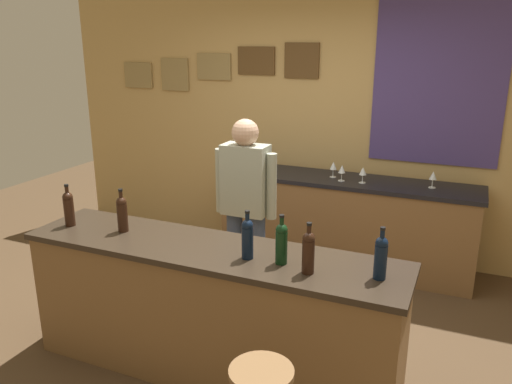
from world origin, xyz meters
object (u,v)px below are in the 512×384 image
(wine_bottle_f, at_px, (381,256))
(wine_glass_b, at_px, (333,166))
(wine_bottle_b, at_px, (122,213))
(wine_bottle_c, at_px, (247,237))
(bartender, at_px, (246,204))
(wine_bottle_e, at_px, (308,251))
(wine_bottle_d, at_px, (281,242))
(wine_glass_c, at_px, (342,170))
(wine_glass_d, at_px, (363,172))
(wine_glass_a, at_px, (248,156))
(wine_glass_e, at_px, (433,176))
(wine_bottle_a, at_px, (69,207))

(wine_bottle_f, xyz_separation_m, wine_glass_b, (-0.83, 2.07, -0.05))
(wine_bottle_b, xyz_separation_m, wine_bottle_c, (0.98, -0.07, 0.00))
(wine_bottle_c, bearing_deg, bartender, 115.19)
(bartender, xyz_separation_m, wine_bottle_e, (0.82, -0.95, 0.12))
(wine_bottle_d, distance_m, wine_bottle_e, 0.20)
(bartender, relative_size, wine_glass_c, 10.45)
(wine_glass_c, bearing_deg, wine_bottle_e, -80.99)
(wine_bottle_c, height_order, wine_glass_d, wine_bottle_c)
(bartender, xyz_separation_m, wine_glass_a, (-0.56, 1.29, 0.07))
(wine_glass_e, bearing_deg, wine_glass_c, -173.00)
(wine_bottle_c, distance_m, wine_bottle_e, 0.40)
(wine_bottle_c, height_order, wine_glass_b, wine_bottle_c)
(wine_bottle_c, xyz_separation_m, wine_glass_e, (0.89, 2.11, -0.05))
(bartender, relative_size, wine_glass_d, 10.45)
(wine_glass_c, bearing_deg, wine_bottle_a, -126.37)
(bartender, bearing_deg, wine_bottle_a, -137.68)
(bartender, xyz_separation_m, wine_glass_b, (0.39, 1.21, 0.07))
(bartender, distance_m, wine_bottle_a, 1.32)
(wine_bottle_a, bearing_deg, wine_glass_d, 50.26)
(wine_glass_c, bearing_deg, wine_bottle_f, -70.01)
(wine_bottle_a, height_order, wine_glass_b, wine_bottle_a)
(wine_bottle_d, distance_m, wine_glass_b, 2.11)
(wine_glass_b, relative_size, wine_glass_c, 1.00)
(wine_glass_d, bearing_deg, wine_bottle_d, -91.63)
(wine_bottle_c, bearing_deg, wine_bottle_f, 3.04)
(wine_bottle_b, distance_m, wine_glass_a, 2.12)
(wine_bottle_f, bearing_deg, wine_glass_e, 87.25)
(wine_bottle_a, xyz_separation_m, wine_glass_c, (1.47, 2.00, -0.05))
(wine_glass_a, distance_m, wine_glass_e, 1.87)
(wine_bottle_e, bearing_deg, wine_glass_c, 99.01)
(wine_glass_c, bearing_deg, wine_glass_e, 7.00)
(wine_bottle_b, bearing_deg, wine_bottle_c, -3.97)
(wine_bottle_b, relative_size, wine_glass_b, 1.97)
(wine_bottle_c, distance_m, wine_bottle_f, 0.79)
(wine_bottle_b, xyz_separation_m, wine_glass_c, (1.05, 1.94, -0.05))
(wine_bottle_f, bearing_deg, wine_bottle_e, -166.85)
(wine_glass_d, relative_size, wine_glass_e, 1.00)
(wine_bottle_b, distance_m, wine_glass_b, 2.25)
(wine_bottle_a, relative_size, wine_glass_a, 1.97)
(wine_bottle_b, relative_size, wine_bottle_e, 1.00)
(wine_bottle_a, distance_m, wine_glass_c, 2.48)
(bartender, height_order, wine_glass_c, bartender)
(wine_bottle_c, height_order, wine_bottle_e, same)
(wine_glass_b, bearing_deg, wine_bottle_c, -89.02)
(wine_glass_c, bearing_deg, wine_glass_d, 2.71)
(wine_bottle_c, xyz_separation_m, wine_bottle_e, (0.40, -0.05, 0.00))
(wine_bottle_e, bearing_deg, wine_bottle_d, 161.78)
(wine_glass_a, bearing_deg, wine_glass_e, -2.35)
(wine_glass_d, bearing_deg, bartender, -121.79)
(bartender, xyz_separation_m, wine_bottle_f, (1.21, -0.86, 0.12))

